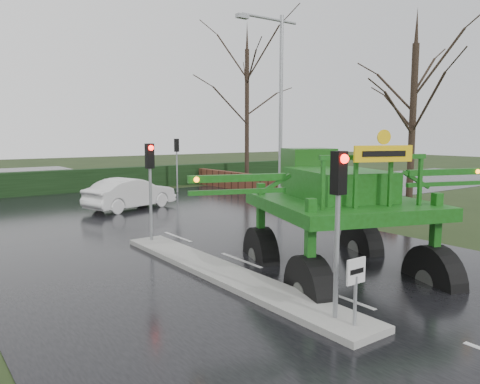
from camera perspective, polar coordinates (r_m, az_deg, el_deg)
ground at (r=11.58m, az=12.19°, el=-12.51°), size 140.00×140.00×0.00m
road_main at (r=19.44m, az=-10.42°, el=-4.41°), size 14.00×80.00×0.02m
road_cross at (r=24.90m, az=-16.43°, el=-2.05°), size 80.00×12.00×0.02m
median_island at (r=12.88m, az=-1.95°, el=-9.91°), size 1.20×10.00×0.16m
hedge_row at (r=32.41m, az=-21.27°, el=1.15°), size 44.00×0.90×1.50m
brick_wall at (r=29.97m, az=2.76°, el=0.90°), size 0.40×20.00×1.20m
keep_left_sign at (r=9.38m, az=13.93°, el=-10.47°), size 0.50×0.07×1.35m
traffic_signal_near at (r=9.36m, az=11.91°, el=-0.82°), size 0.26×0.33×3.52m
traffic_signal_mid at (r=16.28m, az=-10.91°, el=2.54°), size 0.26×0.33×3.52m
traffic_signal_far at (r=30.95m, az=-7.73°, el=4.73°), size 0.26×0.33×3.52m
street_light_right at (r=25.34m, az=4.49°, el=11.95°), size 3.85×0.30×10.00m
tree_right_near at (r=23.75m, az=20.37°, el=9.93°), size 5.60×5.60×9.64m
tree_right_far at (r=35.38m, az=0.86°, el=11.42°), size 7.00×7.00×12.05m
crop_sprayer at (r=11.24m, az=8.15°, el=-0.74°), size 8.40×6.53×4.94m
white_sedan at (r=24.65m, az=-13.13°, el=-2.05°), size 5.12×3.01×1.59m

